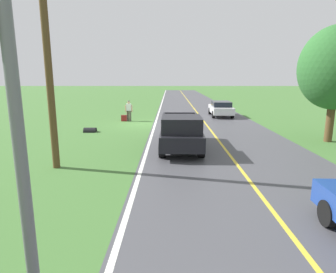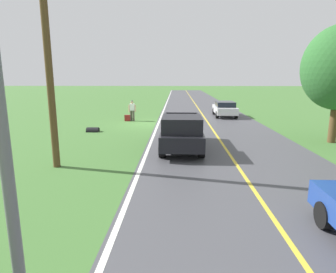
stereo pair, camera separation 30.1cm
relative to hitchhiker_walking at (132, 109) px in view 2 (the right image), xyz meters
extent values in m
plane|color=#427033|center=(-1.34, 1.62, -0.98)|extent=(200.00, 200.00, 0.00)
cube|color=#47474C|center=(-6.30, 1.62, -0.98)|extent=(8.38, 120.00, 0.00)
cube|color=silver|center=(-2.29, 1.62, -0.98)|extent=(0.16, 117.60, 0.00)
cube|color=gold|center=(-6.30, 1.62, -0.98)|extent=(0.14, 117.60, 0.00)
cylinder|color=#4C473D|center=(-0.12, 0.14, -0.54)|extent=(0.18, 0.18, 0.88)
cylinder|color=#4C473D|center=(0.12, -0.08, -0.54)|extent=(0.18, 0.18, 0.88)
cube|color=white|center=(0.00, 0.03, 0.19)|extent=(0.42, 0.29, 0.58)
sphere|color=tan|center=(0.00, 0.03, 0.59)|extent=(0.23, 0.23, 0.23)
sphere|color=#4C564C|center=(0.00, 0.03, 0.67)|extent=(0.20, 0.20, 0.20)
cube|color=#591E19|center=(0.01, -0.17, 0.22)|extent=(0.33, 0.22, 0.44)
cylinder|color=tan|center=(-0.26, 0.03, 0.08)|extent=(0.10, 0.10, 0.58)
cylinder|color=tan|center=(0.26, 0.07, 0.08)|extent=(0.10, 0.10, 0.58)
cube|color=maroon|center=(0.41, 0.11, -0.72)|extent=(0.47, 0.23, 0.52)
cube|color=black|center=(-4.01, 9.36, -0.23)|extent=(2.06, 5.42, 0.70)
cube|color=black|center=(-4.00, 10.55, 0.48)|extent=(1.87, 2.18, 0.72)
cube|color=black|center=(-4.00, 10.55, 0.55)|extent=(1.70, 1.32, 0.43)
cube|color=black|center=(-4.96, 8.29, 0.34)|extent=(0.14, 3.02, 0.45)
cube|color=black|center=(-3.08, 8.27, 0.34)|extent=(0.14, 3.02, 0.45)
cube|color=black|center=(-4.04, 6.77, 0.34)|extent=(1.84, 0.12, 0.45)
cylinder|color=black|center=(-4.89, 11.12, -0.58)|extent=(0.31, 0.80, 0.80)
cylinder|color=black|center=(-3.09, 11.10, -0.58)|extent=(0.31, 0.80, 0.80)
cylinder|color=black|center=(-4.93, 7.82, -0.58)|extent=(0.31, 0.80, 0.80)
cylinder|color=black|center=(-3.13, 7.80, -0.58)|extent=(0.31, 0.80, 0.80)
cylinder|color=slate|center=(-1.60, 20.44, 1.62)|extent=(0.16, 0.16, 5.20)
cylinder|color=brown|center=(-12.55, 7.76, 0.24)|extent=(0.43, 0.43, 2.44)
cube|color=silver|center=(-8.27, -3.14, -0.34)|extent=(1.95, 4.44, 0.62)
cube|color=black|center=(-8.26, -2.94, 0.20)|extent=(1.68, 2.41, 0.46)
cylinder|color=black|center=(-7.45, -4.55, -0.65)|extent=(0.25, 0.67, 0.66)
cylinder|color=black|center=(-9.14, -4.52, -0.65)|extent=(0.25, 0.67, 0.66)
cylinder|color=black|center=(-7.39, -1.76, -0.65)|extent=(0.25, 0.67, 0.66)
cylinder|color=black|center=(-9.08, -1.72, -0.65)|extent=(0.25, 0.67, 0.66)
cylinder|color=black|center=(-7.37, 17.31, -0.65)|extent=(0.26, 0.67, 0.66)
cylinder|color=brown|center=(1.20, 12.67, 2.98)|extent=(0.28, 0.28, 7.91)
cylinder|color=black|center=(1.94, 4.96, -0.98)|extent=(0.80, 0.60, 0.60)
camera|label=1|loc=(-3.45, 23.83, 2.65)|focal=30.48mm
camera|label=2|loc=(-3.75, 23.82, 2.65)|focal=30.48mm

